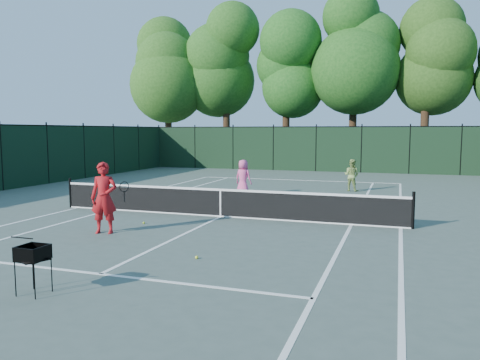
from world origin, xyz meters
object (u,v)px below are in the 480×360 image
(player_pink, at_px, (243,178))
(ball_hopper, at_px, (33,253))
(player_green, at_px, (352,175))
(loose_ball_near_cart, at_px, (197,257))
(loose_ball_midcourt, at_px, (144,223))
(coach, at_px, (104,198))

(player_pink, height_order, ball_hopper, player_pink)
(player_green, relative_size, loose_ball_near_cart, 21.49)
(loose_ball_near_cart, bearing_deg, loose_ball_midcourt, 135.61)
(player_pink, height_order, loose_ball_near_cart, player_pink)
(loose_ball_midcourt, bearing_deg, coach, -103.53)
(player_green, distance_m, loose_ball_midcourt, 11.07)
(player_green, distance_m, ball_hopper, 16.12)
(coach, relative_size, player_pink, 1.26)
(coach, height_order, loose_ball_midcourt, coach)
(player_green, bearing_deg, loose_ball_midcourt, 80.16)
(player_green, relative_size, ball_hopper, 1.74)
(ball_hopper, distance_m, loose_ball_midcourt, 6.06)
(loose_ball_midcourt, bearing_deg, loose_ball_near_cart, -44.39)
(player_pink, relative_size, loose_ball_near_cart, 22.47)
(ball_hopper, distance_m, loose_ball_near_cart, 3.42)
(loose_ball_near_cart, relative_size, loose_ball_midcourt, 1.00)
(player_pink, xyz_separation_m, loose_ball_midcourt, (-0.83, -6.84, -0.73))
(loose_ball_near_cart, bearing_deg, ball_hopper, -120.55)
(player_pink, xyz_separation_m, loose_ball_near_cart, (2.22, -9.82, -0.73))
(player_green, distance_m, loose_ball_near_cart, 12.97)
(player_green, height_order, ball_hopper, player_green)
(ball_hopper, bearing_deg, player_pink, 114.41)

